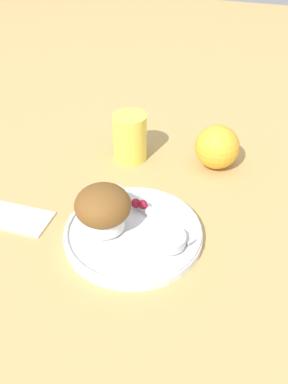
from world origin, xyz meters
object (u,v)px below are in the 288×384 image
at_px(juice_glass, 130,137).
at_px(orange_fruit, 217,147).
at_px(muffin, 103,208).
at_px(butter_knife, 151,212).

bearing_deg(juice_glass, orange_fruit, 7.37).
bearing_deg(muffin, butter_knife, 39.61).
relative_size(muffin, juice_glass, 0.92).
xyz_separation_m(butter_knife, juice_glass, (-0.10, 0.18, 0.03)).
xyz_separation_m(orange_fruit, juice_glass, (-0.17, -0.02, 0.00)).
distance_m(muffin, juice_glass, 0.23).
distance_m(butter_knife, juice_glass, 0.20).
xyz_separation_m(butter_knife, orange_fruit, (0.07, 0.20, 0.02)).
bearing_deg(muffin, juice_glass, 98.48).
distance_m(orange_fruit, juice_glass, 0.17).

